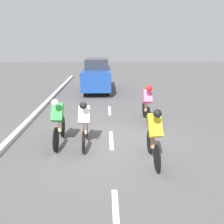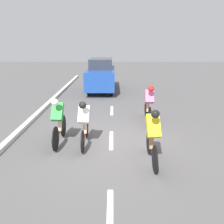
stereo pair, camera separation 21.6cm
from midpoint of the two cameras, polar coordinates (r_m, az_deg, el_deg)
The scene contains 10 objects.
ground_plane at distance 6.94m, azimuth -1.04°, elevation -7.93°, with size 60.00×60.00×0.00m, color #565454.
lane_stripe_near at distance 4.41m, azimuth -0.53°, elevation -25.19°, with size 0.12×1.40×0.01m, color white.
lane_stripe_mid at distance 7.10m, azimuth -1.06°, elevation -7.31°, with size 0.12×1.40×0.01m, color white.
lane_stripe_far at distance 10.09m, azimuth -1.27°, elevation 0.40°, with size 0.12×1.40×0.01m, color white.
curb at distance 7.73m, azimuth -25.67°, elevation -6.44°, with size 0.20×27.04×0.14m, color beige.
cyclist_yellow at distance 5.62m, azimuth 9.89°, elevation -5.79°, with size 0.35×1.63×1.53m.
cyclist_white at distance 6.50m, azimuth -8.14°, elevation -2.71°, with size 0.34×1.68×1.45m.
cyclist_green at distance 6.75m, azimuth -14.77°, elevation -2.28°, with size 0.33×1.75×1.50m.
cyclist_pink at distance 8.58m, azimuth 8.44°, elevation 2.49°, with size 0.34×1.68×1.49m.
support_car at distance 14.15m, azimuth -4.36°, elevation 9.64°, with size 1.70×4.23×2.04m.
Camera 1 is at (0.17, 6.26, 3.01)m, focal length 35.00 mm.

